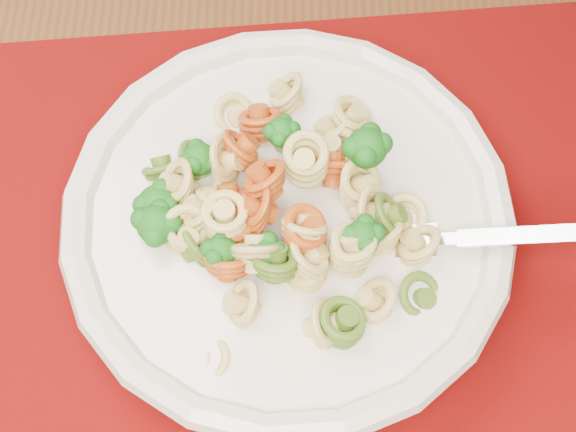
{
  "coord_description": "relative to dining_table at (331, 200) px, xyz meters",
  "views": [
    {
      "loc": [
        0.17,
        0.06,
        1.2
      ],
      "look_at": [
        0.15,
        0.27,
        0.75
      ],
      "focal_mm": 50.0,
      "sensor_mm": 36.0,
      "label": 1
    }
  ],
  "objects": [
    {
      "name": "dining_table",
      "position": [
        0.0,
        0.0,
        0.0
      ],
      "size": [
        1.62,
        1.11,
        0.71
      ],
      "rotation": [
        0.0,
        0.0,
        0.08
      ],
      "color": "#472E14",
      "rests_on": "ground"
    },
    {
      "name": "placemat",
      "position": [
        -0.01,
        -0.08,
        0.08
      ],
      "size": [
        0.53,
        0.45,
        0.0
      ],
      "primitive_type": "cube",
      "rotation": [
        0.0,
        0.0,
        0.18
      ],
      "color": "#610405",
      "rests_on": "dining_table"
    },
    {
      "name": "pasta_bowl",
      "position": [
        -0.03,
        -0.08,
        0.12
      ],
      "size": [
        0.28,
        0.28,
        0.05
      ],
      "color": "silver",
      "rests_on": "placemat"
    },
    {
      "name": "pasta_broccoli_heap",
      "position": [
        -0.03,
        -0.08,
        0.13
      ],
      "size": [
        0.24,
        0.24,
        0.06
      ],
      "primitive_type": null,
      "color": "tan",
      "rests_on": "pasta_bowl"
    },
    {
      "name": "fork",
      "position": [
        0.05,
        -0.09,
        0.13
      ],
      "size": [
        0.18,
        0.03,
        0.08
      ],
      "primitive_type": null,
      "rotation": [
        0.0,
        -0.35,
        -0.02
      ],
      "color": "silver",
      "rests_on": "pasta_bowl"
    }
  ]
}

